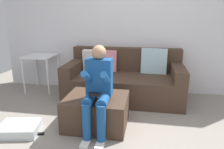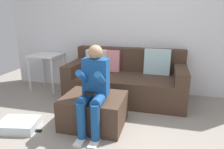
# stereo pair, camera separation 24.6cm
# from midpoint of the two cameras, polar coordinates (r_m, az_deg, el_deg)

# --- Properties ---
(ground_plane) EXTENTS (6.91, 6.91, 0.00)m
(ground_plane) POSITION_cam_midpoint_polar(r_m,az_deg,el_deg) (2.56, 2.10, -19.59)
(ground_plane) COLOR gray
(wall_back) EXTENTS (5.32, 0.10, 2.71)m
(wall_back) POSITION_cam_midpoint_polar(r_m,az_deg,el_deg) (4.14, 8.60, 13.86)
(wall_back) COLOR silver
(wall_back) RESTS_ON ground_plane
(couch_sectional) EXTENTS (2.05, 0.98, 0.90)m
(couch_sectional) POSITION_cam_midpoint_polar(r_m,az_deg,el_deg) (3.86, 5.68, -1.62)
(couch_sectional) COLOR #473326
(couch_sectional) RESTS_ON ground_plane
(ottoman) EXTENTS (0.83, 0.69, 0.42)m
(ottoman) POSITION_cam_midpoint_polar(r_m,az_deg,el_deg) (2.96, -2.44, -9.69)
(ottoman) COLOR #473326
(ottoman) RESTS_ON ground_plane
(person_seated) EXTENTS (0.32, 0.58, 1.13)m
(person_seated) POSITION_cam_midpoint_polar(r_m,az_deg,el_deg) (2.62, -2.37, -3.65)
(person_seated) COLOR #194C8C
(person_seated) RESTS_ON ground_plane
(storage_bin) EXTENTS (0.56, 0.47, 0.12)m
(storage_bin) POSITION_cam_midpoint_polar(r_m,az_deg,el_deg) (3.11, -21.77, -12.57)
(storage_bin) COLOR silver
(storage_bin) RESTS_ON ground_plane
(side_table) EXTENTS (0.57, 0.56, 0.72)m
(side_table) POSITION_cam_midpoint_polar(r_m,az_deg,el_deg) (4.45, -15.76, 3.86)
(side_table) COLOR white
(side_table) RESTS_ON ground_plane
(remote_by_storage_bin) EXTENTS (0.16, 0.07, 0.02)m
(remote_by_storage_bin) POSITION_cam_midpoint_polar(r_m,az_deg,el_deg) (3.01, -17.65, -14.30)
(remote_by_storage_bin) COLOR black
(remote_by_storage_bin) RESTS_ON ground_plane
(remote_under_side_table) EXTENTS (0.17, 0.12, 0.02)m
(remote_under_side_table) POSITION_cam_midpoint_polar(r_m,az_deg,el_deg) (3.43, -21.54, -10.81)
(remote_under_side_table) COLOR black
(remote_under_side_table) RESTS_ON ground_plane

